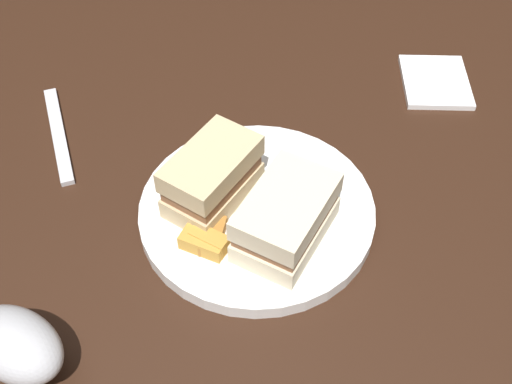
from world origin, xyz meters
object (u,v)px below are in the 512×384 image
at_px(plate, 259,211).
at_px(napkin, 435,82).
at_px(fork, 58,134).
at_px(sandwich_half_left, 213,179).
at_px(gravy_boat, 15,344).
at_px(sandwich_half_right, 286,218).

relative_size(plate, napkin, 2.43).
bearing_deg(plate, fork, -127.55).
distance_m(sandwich_half_left, gravy_boat, 0.26).
xyz_separation_m(sandwich_half_left, gravy_boat, (0.16, -0.20, -0.01)).
xyz_separation_m(sandwich_half_right, gravy_boat, (0.09, -0.27, -0.01)).
relative_size(plate, gravy_boat, 2.23).
distance_m(sandwich_half_left, napkin, 0.38).
xyz_separation_m(gravy_boat, fork, (-0.32, 0.02, -0.04)).
bearing_deg(fork, napkin, 83.02).
relative_size(sandwich_half_right, napkin, 1.26).
relative_size(sandwich_half_right, fork, 0.77).
distance_m(plate, sandwich_half_right, 0.07).
height_order(sandwich_half_right, gravy_boat, sandwich_half_right).
bearing_deg(sandwich_half_left, gravy_boat, -52.33).
bearing_deg(gravy_boat, sandwich_half_right, 108.66).
relative_size(sandwich_half_right, gravy_boat, 1.15).
relative_size(plate, sandwich_half_left, 2.12).
distance_m(plate, sandwich_half_left, 0.07).
bearing_deg(fork, sandwich_half_right, 39.70).
distance_m(sandwich_half_right, gravy_boat, 0.29).
distance_m(sandwich_half_right, napkin, 0.36).
bearing_deg(fork, plate, 43.98).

